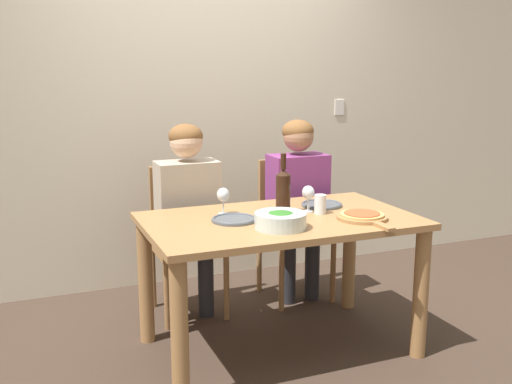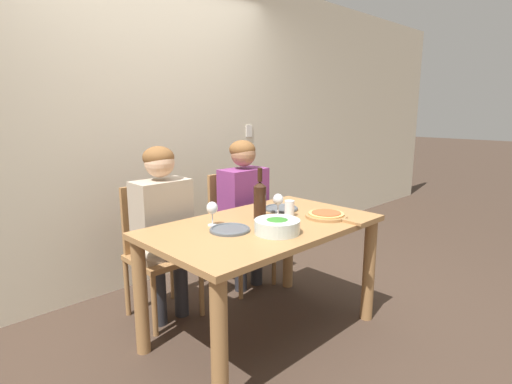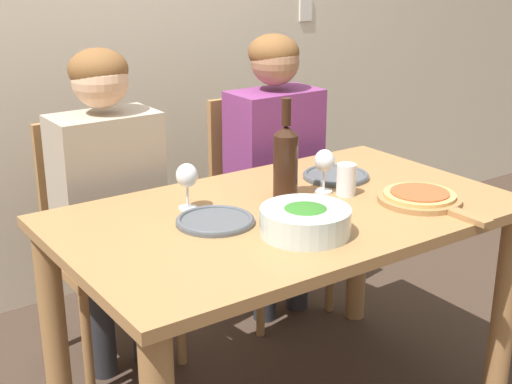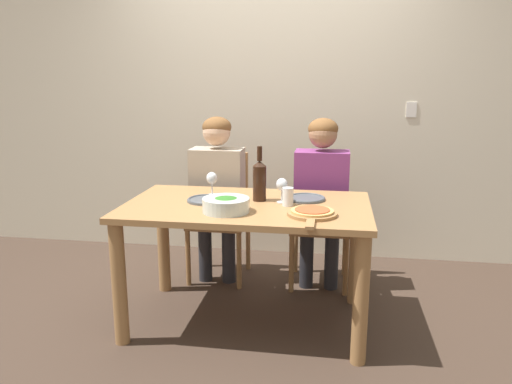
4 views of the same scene
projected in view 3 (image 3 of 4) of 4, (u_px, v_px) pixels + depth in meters
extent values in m
cube|color=white|center=(306.00, 9.00, 3.72)|extent=(0.08, 0.01, 0.12)
cube|color=#9E7042|center=(288.00, 214.00, 2.28)|extent=(1.46, 0.87, 0.04)
cylinder|color=#9E7042|center=(504.00, 309.00, 2.48)|extent=(0.08, 0.08, 0.73)
cylinder|color=#9E7042|center=(54.00, 332.00, 2.33)|extent=(0.08, 0.08, 0.73)
cylinder|color=#9E7042|center=(358.00, 241.00, 3.06)|extent=(0.08, 0.08, 0.73)
cube|color=#9E7042|center=(110.00, 256.00, 2.72)|extent=(0.42, 0.42, 0.04)
cube|color=#9E7042|center=(85.00, 179.00, 2.79)|extent=(0.38, 0.03, 0.48)
cylinder|color=#9E7042|center=(87.00, 345.00, 2.54)|extent=(0.04, 0.04, 0.42)
cylinder|color=#9E7042|center=(181.00, 315.00, 2.75)|extent=(0.04, 0.04, 0.42)
cylinder|color=#9E7042|center=(50.00, 304.00, 2.84)|extent=(0.04, 0.04, 0.42)
cylinder|color=#9E7042|center=(137.00, 280.00, 3.04)|extent=(0.04, 0.04, 0.42)
cube|color=#9E7042|center=(271.00, 216.00, 3.13)|extent=(0.42, 0.42, 0.04)
cube|color=#9E7042|center=(246.00, 149.00, 3.20)|extent=(0.38, 0.03, 0.48)
cylinder|color=#9E7042|center=(261.00, 290.00, 2.95)|extent=(0.04, 0.04, 0.42)
cylinder|color=#9E7042|center=(330.00, 268.00, 3.16)|extent=(0.04, 0.04, 0.42)
cylinder|color=#9E7042|center=(213.00, 259.00, 3.25)|extent=(0.04, 0.04, 0.42)
cylinder|color=#9E7042|center=(279.00, 240.00, 3.45)|extent=(0.04, 0.04, 0.42)
cylinder|color=#28282D|center=(101.00, 320.00, 2.68)|extent=(0.10, 0.10, 0.46)
cylinder|color=#28282D|center=(144.00, 307.00, 2.77)|extent=(0.10, 0.10, 0.46)
cube|color=tan|center=(108.00, 186.00, 2.61)|extent=(0.38, 0.22, 0.54)
cylinder|color=tan|center=(85.00, 258.00, 2.36)|extent=(0.07, 0.31, 0.14)
cylinder|color=tan|center=(190.00, 232.00, 2.58)|extent=(0.07, 0.31, 0.14)
sphere|color=#DBAD89|center=(100.00, 80.00, 2.48)|extent=(0.20, 0.20, 0.20)
ellipsoid|color=brown|center=(98.00, 70.00, 2.48)|extent=(0.21, 0.21, 0.15)
cylinder|color=#28282D|center=(265.00, 271.00, 3.09)|extent=(0.10, 0.10, 0.46)
cylinder|color=#28282D|center=(297.00, 261.00, 3.18)|extent=(0.10, 0.10, 0.46)
cube|color=#7A3370|center=(274.00, 154.00, 3.02)|extent=(0.38, 0.22, 0.54)
cylinder|color=#7A3370|center=(270.00, 212.00, 2.77)|extent=(0.07, 0.31, 0.14)
cylinder|color=#7A3370|center=(347.00, 193.00, 2.99)|extent=(0.07, 0.31, 0.14)
sphere|color=#9E7051|center=(275.00, 61.00, 2.89)|extent=(0.20, 0.20, 0.20)
ellipsoid|color=brown|center=(274.00, 52.00, 2.89)|extent=(0.21, 0.21, 0.15)
cylinder|color=black|center=(286.00, 167.00, 2.35)|extent=(0.08, 0.08, 0.22)
cone|color=black|center=(286.00, 130.00, 2.31)|extent=(0.08, 0.08, 0.03)
cylinder|color=black|center=(286.00, 112.00, 2.29)|extent=(0.03, 0.03, 0.09)
cylinder|color=silver|center=(305.00, 221.00, 2.06)|extent=(0.27, 0.27, 0.08)
ellipsoid|color=#2D6B23|center=(305.00, 220.00, 2.06)|extent=(0.22, 0.22, 0.09)
cylinder|color=#4C5156|center=(215.00, 221.00, 2.16)|extent=(0.24, 0.24, 0.01)
torus|color=#4C5156|center=(215.00, 220.00, 2.16)|extent=(0.24, 0.24, 0.01)
cylinder|color=#4C5156|center=(336.00, 176.00, 2.58)|extent=(0.24, 0.24, 0.01)
torus|color=#4C5156|center=(336.00, 175.00, 2.58)|extent=(0.24, 0.24, 0.01)
cylinder|color=#9E7042|center=(419.00, 199.00, 2.34)|extent=(0.27, 0.27, 0.02)
cube|color=#9E7042|center=(470.00, 218.00, 2.18)|extent=(0.04, 0.14, 0.02)
cylinder|color=tan|center=(420.00, 195.00, 2.33)|extent=(0.23, 0.23, 0.01)
cylinder|color=#AD4C28|center=(420.00, 193.00, 2.33)|extent=(0.19, 0.19, 0.01)
cylinder|color=silver|center=(188.00, 208.00, 2.28)|extent=(0.06, 0.06, 0.01)
cylinder|color=silver|center=(188.00, 196.00, 2.26)|extent=(0.01, 0.01, 0.07)
ellipsoid|color=silver|center=(187.00, 175.00, 2.24)|extent=(0.07, 0.07, 0.08)
ellipsoid|color=maroon|center=(187.00, 179.00, 2.25)|extent=(0.06, 0.06, 0.03)
cylinder|color=silver|center=(324.00, 191.00, 2.43)|extent=(0.06, 0.06, 0.01)
cylinder|color=silver|center=(324.00, 180.00, 2.42)|extent=(0.01, 0.01, 0.07)
ellipsoid|color=silver|center=(325.00, 161.00, 2.40)|extent=(0.07, 0.07, 0.08)
ellipsoid|color=maroon|center=(324.00, 164.00, 2.40)|extent=(0.06, 0.06, 0.03)
cylinder|color=silver|center=(347.00, 180.00, 2.39)|extent=(0.07, 0.07, 0.11)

